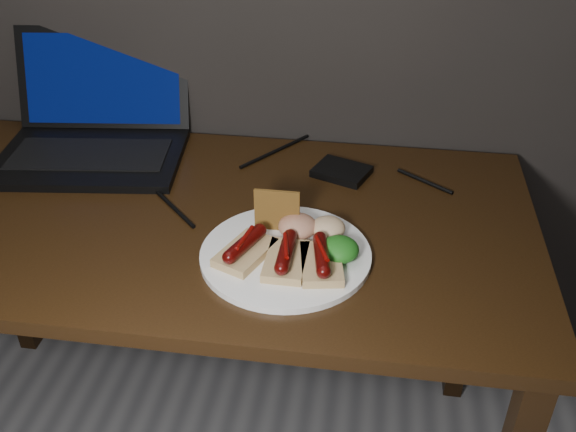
{
  "coord_description": "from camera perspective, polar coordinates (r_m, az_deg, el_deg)",
  "views": [
    {
      "loc": [
        0.37,
        0.34,
        1.45
      ],
      "look_at": [
        0.23,
        1.29,
        0.82
      ],
      "focal_mm": 40.0,
      "sensor_mm": 36.0,
      "label": 1
    }
  ],
  "objects": [
    {
      "name": "desk",
      "position": [
        1.35,
        -8.97,
        -2.78
      ],
      "size": [
        1.4,
        0.7,
        0.75
      ],
      "color": "black",
      "rests_on": "ground"
    },
    {
      "name": "laptop",
      "position": [
        1.56,
        -16.8,
        7.37
      ],
      "size": [
        0.45,
        0.41,
        0.25
      ],
      "color": "black",
      "rests_on": "desk"
    },
    {
      "name": "hard_drive",
      "position": [
        1.42,
        4.79,
        3.97
      ],
      "size": [
        0.14,
        0.12,
        0.02
      ],
      "primitive_type": "cube",
      "rotation": [
        0.0,
        0.0,
        -0.37
      ],
      "color": "black",
      "rests_on": "desk"
    },
    {
      "name": "desk_cables",
      "position": [
        1.42,
        -8.05,
        3.57
      ],
      "size": [
        1.08,
        0.43,
        0.01
      ],
      "color": "black",
      "rests_on": "desk"
    },
    {
      "name": "plate",
      "position": [
        1.16,
        -0.22,
        -3.45
      ],
      "size": [
        0.31,
        0.31,
        0.01
      ],
      "primitive_type": "cylinder",
      "rotation": [
        0.0,
        0.0,
        -0.02
      ],
      "color": "white",
      "rests_on": "desk"
    },
    {
      "name": "bread_sausage_left",
      "position": [
        1.14,
        -3.83,
        -2.91
      ],
      "size": [
        0.11,
        0.13,
        0.04
      ],
      "color": "tan",
      "rests_on": "plate"
    },
    {
      "name": "bread_sausage_center",
      "position": [
        1.12,
        -0.19,
        -3.66
      ],
      "size": [
        0.07,
        0.12,
        0.04
      ],
      "color": "tan",
      "rests_on": "plate"
    },
    {
      "name": "bread_sausage_right",
      "position": [
        1.11,
        2.99,
        -3.9
      ],
      "size": [
        0.09,
        0.13,
        0.04
      ],
      "color": "tan",
      "rests_on": "plate"
    },
    {
      "name": "crispbread",
      "position": [
        1.19,
        -0.99,
        0.5
      ],
      "size": [
        0.09,
        0.01,
        0.08
      ],
      "primitive_type": "cube",
      "color": "olive",
      "rests_on": "plate"
    },
    {
      "name": "salad_greens",
      "position": [
        1.13,
        4.59,
        -2.96
      ],
      "size": [
        0.07,
        0.07,
        0.04
      ],
      "primitive_type": "ellipsoid",
      "color": "#125410",
      "rests_on": "plate"
    },
    {
      "name": "salsa_mound",
      "position": [
        1.19,
        0.85,
        -0.9
      ],
      "size": [
        0.07,
        0.07,
        0.04
      ],
      "primitive_type": "ellipsoid",
      "color": "#9B100F",
      "rests_on": "plate"
    },
    {
      "name": "coleslaw_mound",
      "position": [
        1.19,
        3.58,
        -1.05
      ],
      "size": [
        0.06,
        0.06,
        0.04
      ],
      "primitive_type": "ellipsoid",
      "color": "beige",
      "rests_on": "plate"
    }
  ]
}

